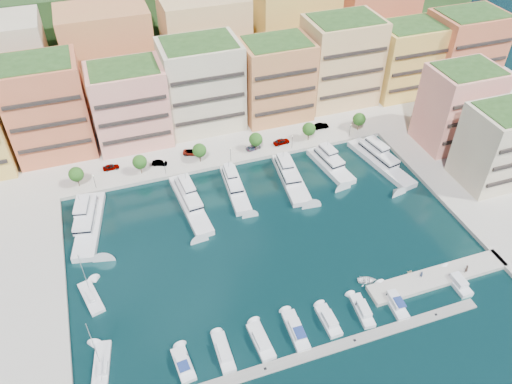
% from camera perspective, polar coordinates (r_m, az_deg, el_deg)
% --- Properties ---
extents(ground, '(400.00, 400.00, 0.00)m').
position_cam_1_polar(ground, '(115.26, 1.62, -5.60)').
color(ground, black).
rests_on(ground, ground).
extents(north_quay, '(220.00, 64.00, 2.00)m').
position_cam_1_polar(north_quay, '(162.46, -6.05, 9.46)').
color(north_quay, '#9E998E').
rests_on(north_quay, ground).
extents(hillside, '(240.00, 40.00, 58.00)m').
position_cam_1_polar(hillside, '(204.51, -9.51, 15.92)').
color(hillside, '#213B18').
rests_on(hillside, ground).
extents(south_pontoon, '(72.00, 2.20, 0.35)m').
position_cam_1_polar(south_pontoon, '(97.65, 6.28, -18.04)').
color(south_pontoon, gray).
rests_on(south_pontoon, ground).
extents(finger_pier, '(32.00, 5.00, 2.00)m').
position_cam_1_polar(finger_pier, '(114.58, 20.05, -9.24)').
color(finger_pier, '#9E998E').
rests_on(finger_pier, ground).
extents(apartment_1, '(20.00, 16.50, 26.80)m').
position_cam_1_polar(apartment_1, '(144.80, -22.72, 8.83)').
color(apartment_1, '#CD6A44').
rests_on(apartment_1, north_quay).
extents(apartment_2, '(20.00, 15.50, 22.80)m').
position_cam_1_polar(apartment_2, '(143.38, -14.23, 9.60)').
color(apartment_2, '#EA9B82').
rests_on(apartment_2, north_quay).
extents(apartment_3, '(22.00, 16.50, 25.80)m').
position_cam_1_polar(apartment_3, '(146.80, -6.21, 12.07)').
color(apartment_3, beige).
rests_on(apartment_3, north_quay).
extents(apartment_4, '(20.00, 15.50, 23.80)m').
position_cam_1_polar(apartment_4, '(151.20, 2.30, 12.74)').
color(apartment_4, '#C48649').
rests_on(apartment_4, north_quay).
extents(apartment_5, '(22.00, 16.50, 26.80)m').
position_cam_1_polar(apartment_5, '(160.63, 9.65, 14.54)').
color(apartment_5, tan).
rests_on(apartment_5, north_quay).
extents(apartment_6, '(20.00, 15.50, 22.80)m').
position_cam_1_polar(apartment_6, '(170.85, 16.68, 14.30)').
color(apartment_6, '#DBB850').
rests_on(apartment_6, north_quay).
extents(apartment_7, '(22.00, 16.50, 24.80)m').
position_cam_1_polar(apartment_7, '(180.78, 22.57, 14.73)').
color(apartment_7, '#CD6A44').
rests_on(apartment_7, north_quay).
extents(apartment_east_a, '(18.00, 14.50, 22.80)m').
position_cam_1_polar(apartment_east_a, '(149.13, 22.09, 9.04)').
color(apartment_east_a, '#EA9B82').
rests_on(apartment_east_a, east_quay).
extents(apartment_east_b, '(18.00, 14.50, 20.80)m').
position_cam_1_polar(apartment_east_b, '(138.91, 26.26, 4.81)').
color(apartment_east_b, beige).
rests_on(apartment_east_b, east_quay).
extents(backblock_0, '(26.00, 18.00, 30.00)m').
position_cam_1_polar(backblock_0, '(165.07, -26.82, 12.13)').
color(backblock_0, beige).
rests_on(backblock_0, north_quay).
extents(backblock_1, '(26.00, 18.00, 30.00)m').
position_cam_1_polar(backblock_1, '(163.08, -16.35, 14.56)').
color(backblock_1, '#C48649').
rests_on(backblock_1, north_quay).
extents(backblock_2, '(26.00, 18.00, 30.00)m').
position_cam_1_polar(backblock_2, '(166.56, -5.78, 16.50)').
color(backblock_2, tan).
rests_on(backblock_2, north_quay).
extents(backblock_3, '(26.00, 18.00, 30.00)m').
position_cam_1_polar(backblock_3, '(175.18, 4.23, 17.82)').
color(backblock_3, '#DBB850').
rests_on(backblock_3, north_quay).
extents(backblock_4, '(26.00, 18.00, 30.00)m').
position_cam_1_polar(backblock_4, '(188.24, 13.17, 18.56)').
color(backblock_4, '#CD6A44').
rests_on(backblock_4, north_quay).
extents(tree_0, '(3.80, 3.80, 5.65)m').
position_cam_1_polar(tree_0, '(133.87, -19.87, 1.91)').
color(tree_0, '#473323').
rests_on(tree_0, north_quay).
extents(tree_1, '(3.80, 3.80, 5.65)m').
position_cam_1_polar(tree_1, '(133.52, -13.15, 3.36)').
color(tree_1, '#473323').
rests_on(tree_1, north_quay).
extents(tree_2, '(3.80, 3.80, 5.65)m').
position_cam_1_polar(tree_2, '(135.09, -6.48, 4.75)').
color(tree_2, '#473323').
rests_on(tree_2, north_quay).
extents(tree_3, '(3.80, 3.80, 5.65)m').
position_cam_1_polar(tree_3, '(138.49, -0.03, 6.04)').
color(tree_3, '#473323').
rests_on(tree_3, north_quay).
extents(tree_4, '(3.80, 3.80, 5.65)m').
position_cam_1_polar(tree_4, '(143.61, 6.07, 7.17)').
color(tree_4, '#473323').
rests_on(tree_4, north_quay).
extents(tree_5, '(3.80, 3.80, 5.65)m').
position_cam_1_polar(tree_5, '(150.26, 11.71, 8.15)').
color(tree_5, '#473323').
rests_on(tree_5, north_quay).
extents(lamppost_0, '(0.30, 0.30, 4.20)m').
position_cam_1_polar(lamppost_0, '(132.29, -18.03, 1.39)').
color(lamppost_0, black).
rests_on(lamppost_0, north_quay).
extents(lamppost_1, '(0.30, 0.30, 4.20)m').
position_cam_1_polar(lamppost_1, '(132.58, -10.41, 3.02)').
color(lamppost_1, black).
rests_on(lamppost_1, north_quay).
extents(lamppost_2, '(0.30, 0.30, 4.20)m').
position_cam_1_polar(lamppost_2, '(135.28, -2.93, 4.57)').
color(lamppost_2, black).
rests_on(lamppost_2, north_quay).
extents(lamppost_3, '(0.30, 0.30, 4.20)m').
position_cam_1_polar(lamppost_3, '(140.26, 4.17, 5.96)').
color(lamppost_3, black).
rests_on(lamppost_3, north_quay).
extents(lamppost_4, '(0.30, 0.30, 4.20)m').
position_cam_1_polar(lamppost_4, '(147.29, 10.71, 7.16)').
color(lamppost_4, black).
rests_on(lamppost_4, north_quay).
extents(yacht_0, '(9.46, 22.73, 7.30)m').
position_cam_1_polar(yacht_0, '(124.51, -18.57, -3.20)').
color(yacht_0, silver).
rests_on(yacht_0, ground).
extents(yacht_2, '(6.26, 23.52, 7.30)m').
position_cam_1_polar(yacht_2, '(124.62, -7.62, -0.99)').
color(yacht_2, silver).
rests_on(yacht_2, ground).
extents(yacht_3, '(5.27, 19.17, 7.30)m').
position_cam_1_polar(yacht_3, '(128.08, -2.50, 0.73)').
color(yacht_3, silver).
rests_on(yacht_3, ground).
extents(yacht_4, '(7.00, 21.13, 7.30)m').
position_cam_1_polar(yacht_4, '(131.49, 3.90, 1.81)').
color(yacht_4, silver).
rests_on(yacht_4, ground).
extents(yacht_5, '(7.15, 17.66, 7.30)m').
position_cam_1_polar(yacht_5, '(137.00, 8.40, 3.29)').
color(yacht_5, silver).
rests_on(yacht_5, ground).
extents(yacht_6, '(8.75, 24.22, 7.30)m').
position_cam_1_polar(yacht_6, '(140.85, 13.89, 3.60)').
color(yacht_6, silver).
rests_on(yacht_6, ground).
extents(cruiser_1, '(3.38, 7.48, 2.66)m').
position_cam_1_polar(cruiser_1, '(96.35, -8.29, -18.95)').
color(cruiser_1, silver).
rests_on(cruiser_1, ground).
extents(cruiser_2, '(2.62, 8.43, 2.55)m').
position_cam_1_polar(cruiser_2, '(96.93, -3.72, -17.85)').
color(cruiser_2, silver).
rests_on(cruiser_2, ground).
extents(cruiser_3, '(3.25, 8.55, 2.55)m').
position_cam_1_polar(cruiser_3, '(98.02, 0.58, -16.70)').
color(cruiser_3, silver).
rests_on(cruiser_3, ground).
extents(cruiser_4, '(2.99, 9.24, 2.66)m').
position_cam_1_polar(cruiser_4, '(99.56, 4.59, -15.54)').
color(cruiser_4, silver).
rests_on(cruiser_4, ground).
extents(cruiser_5, '(2.68, 7.52, 2.55)m').
position_cam_1_polar(cruiser_5, '(101.58, 8.30, -14.37)').
color(cruiser_5, silver).
rests_on(cruiser_5, ground).
extents(cruiser_6, '(3.08, 8.21, 2.55)m').
position_cam_1_polar(cruiser_6, '(104.16, 12.07, -13.13)').
color(cruiser_6, silver).
rests_on(cruiser_6, ground).
extents(cruiser_7, '(3.13, 9.30, 2.66)m').
position_cam_1_polar(cruiser_7, '(107.04, 15.48, -11.95)').
color(cruiser_7, silver).
rests_on(cruiser_7, ground).
extents(cruiser_9, '(2.69, 7.75, 2.55)m').
position_cam_1_polar(cruiser_9, '(114.51, 21.99, -9.53)').
color(cruiser_9, silver).
rests_on(cruiser_9, ground).
extents(sailboat_0, '(4.63, 10.46, 13.20)m').
position_cam_1_polar(sailboat_0, '(99.56, -17.22, -18.54)').
color(sailboat_0, silver).
rests_on(sailboat_0, ground).
extents(sailboat_1, '(4.97, 9.57, 13.20)m').
position_cam_1_polar(sailboat_1, '(109.49, -18.31, -11.42)').
color(sailboat_1, silver).
rests_on(sailboat_1, ground).
extents(tender_0, '(4.64, 3.87, 0.83)m').
position_cam_1_polar(tender_0, '(109.47, 12.58, -9.82)').
color(tender_0, white).
rests_on(tender_0, ground).
extents(tender_1, '(2.14, 2.03, 0.89)m').
position_cam_1_polar(tender_1, '(113.16, 17.16, -8.79)').
color(tender_1, beige).
rests_on(tender_1, ground).
extents(car_0, '(4.30, 1.79, 1.45)m').
position_cam_1_polar(car_0, '(138.81, -16.25, 2.76)').
color(car_0, gray).
rests_on(car_0, north_quay).
extents(car_1, '(4.29, 2.69, 1.33)m').
position_cam_1_polar(car_1, '(137.30, -10.97, 3.28)').
color(car_1, gray).
rests_on(car_1, north_quay).
extents(car_2, '(5.38, 3.81, 1.36)m').
position_cam_1_polar(car_2, '(139.92, -7.34, 4.54)').
color(car_2, gray).
rests_on(car_2, north_quay).
extents(car_3, '(4.85, 2.80, 1.32)m').
position_cam_1_polar(car_3, '(140.72, -0.30, 5.13)').
color(car_3, gray).
rests_on(car_3, north_quay).
extents(car_4, '(4.96, 2.43, 1.63)m').
position_cam_1_polar(car_4, '(143.00, 2.92, 5.79)').
color(car_4, gray).
rests_on(car_4, north_quay).
extents(car_5, '(4.76, 1.79, 1.55)m').
position_cam_1_polar(car_5, '(150.86, 7.42, 7.49)').
color(car_5, gray).
rests_on(car_5, north_quay).
extents(person_0, '(0.72, 0.76, 1.74)m').
position_cam_1_polar(person_0, '(111.61, 18.38, -8.92)').
color(person_0, '#27334E').
rests_on(person_0, finger_pier).
extents(person_1, '(0.99, 0.79, 1.98)m').
position_cam_1_polar(person_1, '(115.85, 22.88, -8.07)').
color(person_1, brown).
rests_on(person_1, finger_pier).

